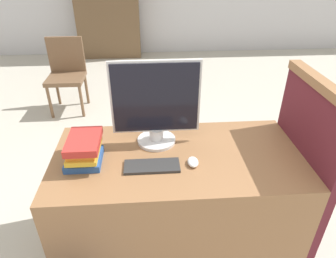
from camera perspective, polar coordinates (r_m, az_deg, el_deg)
name	(u,v)px	position (r m, az deg, el deg)	size (l,w,h in m)	color
desk	(177,203)	(2.01, 1.63, -13.83)	(1.46, 0.74, 0.76)	#8C603D
carrel_divider	(298,171)	(2.05, 23.56, -7.36)	(0.07, 0.70, 1.22)	#5B1E28
monitor	(156,105)	(1.76, -2.36, 4.59)	(0.52, 0.24, 0.52)	silver
keyboard	(152,166)	(1.67, -3.08, -7.07)	(0.31, 0.12, 0.02)	#2D2D2D
mouse	(193,162)	(1.69, 4.77, -6.27)	(0.06, 0.09, 0.03)	white
book_stack	(84,150)	(1.73, -15.67, -3.83)	(0.20, 0.27, 0.16)	#285199
far_chair	(66,71)	(4.00, -18.80, 10.44)	(0.44, 0.44, 0.89)	brown
bookshelf_far	(106,0)	(5.94, -11.67, 22.97)	(1.15, 0.32, 2.06)	brown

